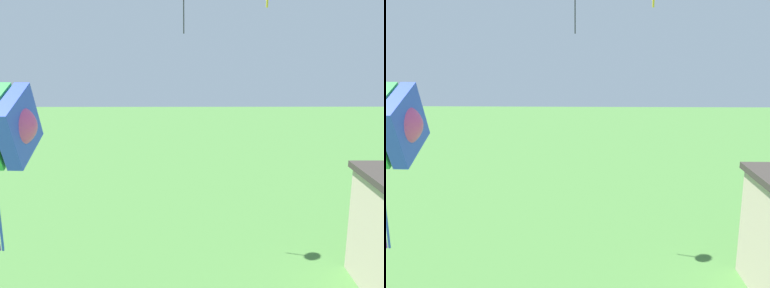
# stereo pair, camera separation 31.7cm
# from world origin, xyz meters

# --- Properties ---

